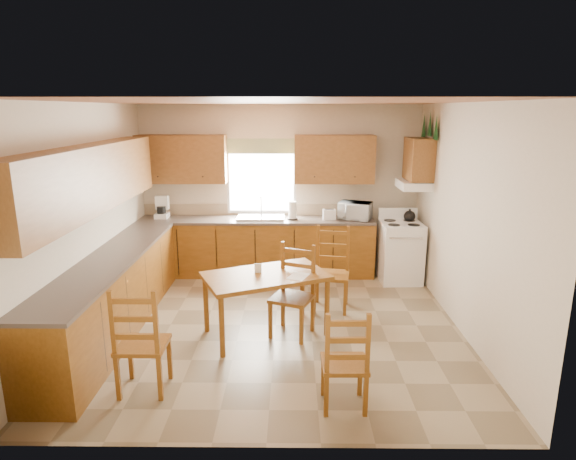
{
  "coord_description": "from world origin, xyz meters",
  "views": [
    {
      "loc": [
        0.21,
        -5.54,
        2.62
      ],
      "look_at": [
        0.15,
        0.3,
        1.15
      ],
      "focal_mm": 30.0,
      "sensor_mm": 36.0,
      "label": 1
    }
  ],
  "objects_px": {
    "chair_near_left": "(142,338)",
    "chair_near_right": "(345,357)",
    "dining_table": "(266,304)",
    "chair_far_right": "(331,270)",
    "microwave": "(355,211)",
    "stove": "(400,253)",
    "chair_far_left": "(292,292)"
  },
  "relations": [
    {
      "from": "chair_near_left",
      "to": "chair_near_right",
      "type": "xyz_separation_m",
      "value": [
        1.88,
        -0.25,
        -0.05
      ]
    },
    {
      "from": "stove",
      "to": "dining_table",
      "type": "distance_m",
      "value": 2.72
    },
    {
      "from": "stove",
      "to": "chair_far_right",
      "type": "height_order",
      "value": "chair_far_right"
    },
    {
      "from": "microwave",
      "to": "chair_near_left",
      "type": "relative_size",
      "value": 0.43
    },
    {
      "from": "stove",
      "to": "chair_far_left",
      "type": "relative_size",
      "value": 0.85
    },
    {
      "from": "chair_far_left",
      "to": "chair_far_right",
      "type": "xyz_separation_m",
      "value": [
        0.52,
        0.78,
        0.01
      ]
    },
    {
      "from": "dining_table",
      "to": "chair_far_right",
      "type": "distance_m",
      "value": 1.13
    },
    {
      "from": "dining_table",
      "to": "chair_near_left",
      "type": "height_order",
      "value": "chair_near_left"
    },
    {
      "from": "chair_far_right",
      "to": "chair_near_left",
      "type": "bearing_deg",
      "value": -125.77
    },
    {
      "from": "chair_far_right",
      "to": "microwave",
      "type": "bearing_deg",
      "value": 80.42
    },
    {
      "from": "stove",
      "to": "dining_table",
      "type": "bearing_deg",
      "value": -138.8
    },
    {
      "from": "microwave",
      "to": "chair_far_left",
      "type": "distance_m",
      "value": 2.47
    },
    {
      "from": "microwave",
      "to": "chair_far_left",
      "type": "xyz_separation_m",
      "value": [
        -1.0,
        -2.2,
        -0.52
      ]
    },
    {
      "from": "microwave",
      "to": "chair_near_left",
      "type": "bearing_deg",
      "value": -104.55
    },
    {
      "from": "chair_near_right",
      "to": "chair_near_left",
      "type": "bearing_deg",
      "value": -8.36
    },
    {
      "from": "chair_near_right",
      "to": "stove",
      "type": "bearing_deg",
      "value": -110.96
    },
    {
      "from": "stove",
      "to": "chair_far_left",
      "type": "distance_m",
      "value": 2.53
    },
    {
      "from": "microwave",
      "to": "dining_table",
      "type": "height_order",
      "value": "microwave"
    },
    {
      "from": "dining_table",
      "to": "chair_near_left",
      "type": "relative_size",
      "value": 1.31
    },
    {
      "from": "chair_near_right",
      "to": "dining_table",
      "type": "bearing_deg",
      "value": -62.53
    },
    {
      "from": "chair_near_right",
      "to": "chair_far_left",
      "type": "relative_size",
      "value": 0.89
    },
    {
      "from": "stove",
      "to": "microwave",
      "type": "height_order",
      "value": "microwave"
    },
    {
      "from": "dining_table",
      "to": "chair_far_left",
      "type": "xyz_separation_m",
      "value": [
        0.31,
        -0.03,
        0.16
      ]
    },
    {
      "from": "microwave",
      "to": "dining_table",
      "type": "bearing_deg",
      "value": -100.13
    },
    {
      "from": "chair_far_right",
      "to": "chair_far_left",
      "type": "bearing_deg",
      "value": -114.9
    },
    {
      "from": "microwave",
      "to": "chair_near_left",
      "type": "distance_m",
      "value": 4.17
    },
    {
      "from": "stove",
      "to": "microwave",
      "type": "xyz_separation_m",
      "value": [
        -0.68,
        0.3,
        0.6
      ]
    },
    {
      "from": "chair_near_left",
      "to": "chair_far_right",
      "type": "height_order",
      "value": "chair_far_right"
    },
    {
      "from": "dining_table",
      "to": "chair_far_left",
      "type": "distance_m",
      "value": 0.35
    },
    {
      "from": "stove",
      "to": "microwave",
      "type": "distance_m",
      "value": 0.96
    },
    {
      "from": "chair_near_left",
      "to": "stove",
      "type": "bearing_deg",
      "value": -135.35
    },
    {
      "from": "chair_near_left",
      "to": "chair_far_right",
      "type": "xyz_separation_m",
      "value": [
        1.93,
        1.94,
        0.02
      ]
    }
  ]
}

